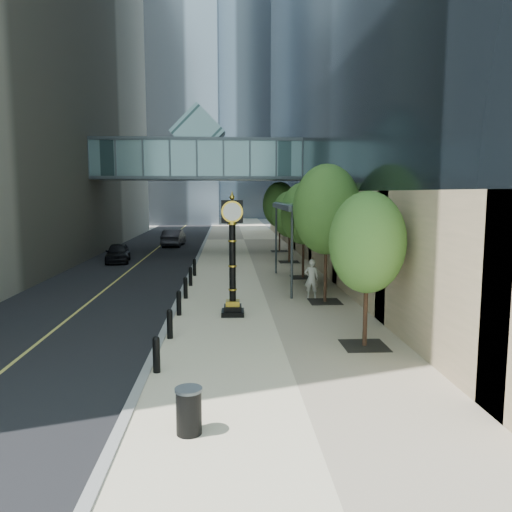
{
  "coord_description": "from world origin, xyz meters",
  "views": [
    {
      "loc": [
        -0.76,
        -12.21,
        4.92
      ],
      "look_at": [
        0.22,
        4.56,
        2.79
      ],
      "focal_mm": 35.0,
      "sensor_mm": 36.0,
      "label": 1
    }
  ],
  "objects_px": {
    "trash_bin": "(189,412)",
    "car_near": "(118,253)",
    "car_far": "(174,238)",
    "street_clock": "(232,264)",
    "pedestrian": "(311,279)"
  },
  "relations": [
    {
      "from": "car_far",
      "to": "trash_bin",
      "type": "bearing_deg",
      "value": 100.1
    },
    {
      "from": "trash_bin",
      "to": "pedestrian",
      "type": "bearing_deg",
      "value": 70.01
    },
    {
      "from": "trash_bin",
      "to": "car_far",
      "type": "xyz_separation_m",
      "value": [
        -4.15,
        36.79,
        0.28
      ]
    },
    {
      "from": "trash_bin",
      "to": "car_far",
      "type": "distance_m",
      "value": 37.03
    },
    {
      "from": "street_clock",
      "to": "trash_bin",
      "type": "distance_m",
      "value": 10.02
    },
    {
      "from": "street_clock",
      "to": "car_near",
      "type": "height_order",
      "value": "street_clock"
    },
    {
      "from": "car_far",
      "to": "car_near",
      "type": "bearing_deg",
      "value": 79.11
    },
    {
      "from": "pedestrian",
      "to": "street_clock",
      "type": "bearing_deg",
      "value": 46.98
    },
    {
      "from": "street_clock",
      "to": "pedestrian",
      "type": "height_order",
      "value": "street_clock"
    },
    {
      "from": "car_near",
      "to": "car_far",
      "type": "xyz_separation_m",
      "value": [
        2.81,
        10.82,
        0.1
      ]
    },
    {
      "from": "trash_bin",
      "to": "car_far",
      "type": "relative_size",
      "value": 0.19
    },
    {
      "from": "street_clock",
      "to": "trash_bin",
      "type": "height_order",
      "value": "street_clock"
    },
    {
      "from": "street_clock",
      "to": "car_far",
      "type": "relative_size",
      "value": 1.02
    },
    {
      "from": "pedestrian",
      "to": "car_far",
      "type": "relative_size",
      "value": 0.39
    },
    {
      "from": "trash_bin",
      "to": "car_near",
      "type": "bearing_deg",
      "value": 105.01
    }
  ]
}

